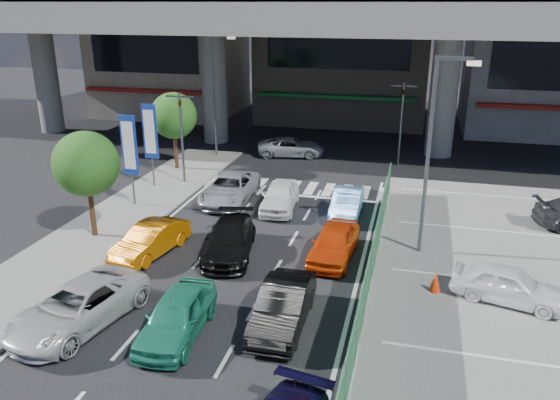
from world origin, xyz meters
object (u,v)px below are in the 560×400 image
(signboard_near, at_px, (129,148))
(traffic_cone, at_px, (436,282))
(traffic_light_right, at_px, (402,104))
(hatch_black_mid_right, at_px, (283,306))
(wagon_silver_front_left, at_px, (230,188))
(sedan_white_front_mid, at_px, (280,196))
(kei_truck_front_right, at_px, (347,203))
(street_lamp_right, at_px, (434,141))
(crossing_wagon_silver, at_px, (291,147))
(tree_near, at_px, (86,164))
(sedan_black_mid, at_px, (230,240))
(taxi_teal_mid, at_px, (177,316))
(tree_far, at_px, (174,116))
(taxi_orange_left, at_px, (150,240))
(street_lamp_left, at_px, (216,85))
(sedan_white_mid_left, at_px, (78,306))
(taxi_orange_right, at_px, (334,243))
(parked_sedan_white, at_px, (508,284))
(signboard_far, at_px, (150,134))
(traffic_light_left, at_px, (181,116))

(signboard_near, bearing_deg, traffic_cone, -19.90)
(traffic_light_right, relative_size, hatch_black_mid_right, 1.24)
(wagon_silver_front_left, height_order, sedan_white_front_mid, wagon_silver_front_left)
(signboard_near, height_order, kei_truck_front_right, signboard_near)
(street_lamp_right, height_order, crossing_wagon_silver, street_lamp_right)
(tree_near, relative_size, sedan_black_mid, 1.05)
(taxi_teal_mid, bearing_deg, tree_far, 111.44)
(hatch_black_mid_right, height_order, taxi_orange_left, hatch_black_mid_right)
(street_lamp_left, xyz_separation_m, kei_truck_front_right, (9.81, -8.53, -4.14))
(street_lamp_left, relative_size, sedan_white_mid_left, 1.61)
(hatch_black_mid_right, height_order, taxi_orange_right, same)
(traffic_cone, bearing_deg, taxi_orange_left, 178.06)
(street_lamp_left, relative_size, signboard_near, 1.70)
(taxi_orange_right, bearing_deg, sedan_white_front_mid, 129.31)
(tree_far, bearing_deg, taxi_orange_left, -70.60)
(tree_near, xyz_separation_m, parked_sedan_white, (17.00, -1.45, -2.68))
(street_lamp_right, bearing_deg, signboard_far, 161.32)
(street_lamp_right, distance_m, signboard_far, 15.69)
(street_lamp_right, relative_size, wagon_silver_front_left, 1.61)
(parked_sedan_white, relative_size, traffic_cone, 4.94)
(tree_near, height_order, kei_truck_front_right, tree_near)
(tree_near, relative_size, taxi_teal_mid, 1.19)
(tree_far, bearing_deg, tree_near, -85.64)
(sedan_white_mid_left, height_order, hatch_black_mid_right, same)
(crossing_wagon_silver, bearing_deg, sedan_white_mid_left, 163.26)
(tree_far, relative_size, traffic_cone, 6.28)
(traffic_light_left, bearing_deg, signboard_near, -104.02)
(signboard_near, bearing_deg, signboard_far, 97.59)
(taxi_teal_mid, xyz_separation_m, parked_sedan_white, (10.26, 4.65, 0.01))
(hatch_black_mid_right, height_order, crossing_wagon_silver, hatch_black_mid_right)
(traffic_light_right, distance_m, taxi_orange_right, 14.95)
(taxi_teal_mid, xyz_separation_m, sedan_black_mid, (-0.33, 5.90, -0.03))
(wagon_silver_front_left, height_order, kei_truck_front_right, wagon_silver_front_left)
(taxi_teal_mid, xyz_separation_m, hatch_black_mid_right, (3.07, 1.37, 0.00))
(traffic_light_left, relative_size, traffic_cone, 6.80)
(wagon_silver_front_left, bearing_deg, street_lamp_left, 111.83)
(street_lamp_left, relative_size, parked_sedan_white, 2.12)
(traffic_light_left, relative_size, taxi_teal_mid, 1.28)
(traffic_light_left, height_order, tree_far, traffic_light_left)
(signboard_far, height_order, sedan_white_mid_left, signboard_far)
(tree_far, bearing_deg, street_lamp_left, 67.16)
(signboard_far, height_order, crossing_wagon_silver, signboard_far)
(taxi_orange_left, height_order, sedan_black_mid, sedan_black_mid)
(signboard_near, relative_size, traffic_cone, 6.15)
(hatch_black_mid_right, bearing_deg, sedan_black_mid, 126.12)
(traffic_light_left, distance_m, signboard_near, 4.22)
(traffic_light_left, relative_size, street_lamp_right, 0.65)
(signboard_near, height_order, tree_far, tree_far)
(tree_near, bearing_deg, hatch_black_mid_right, -25.75)
(traffic_light_left, bearing_deg, crossing_wagon_silver, 58.17)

